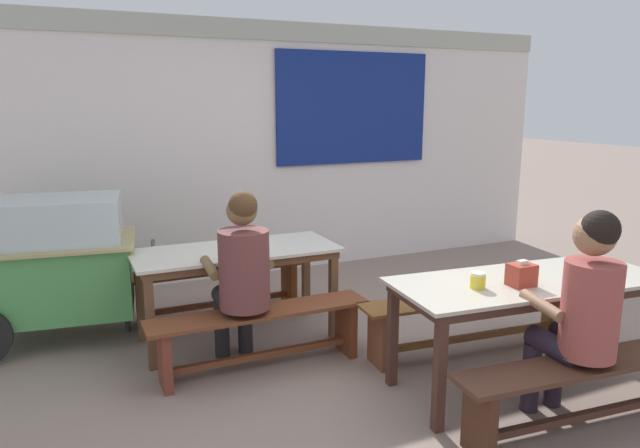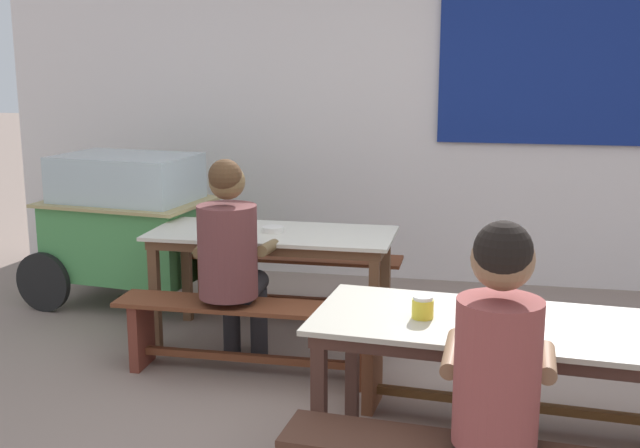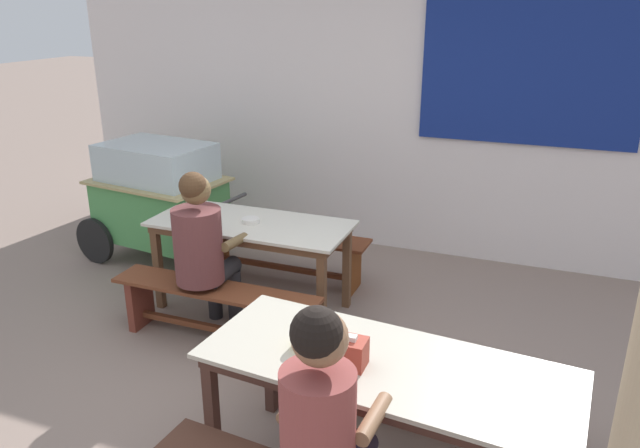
# 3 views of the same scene
# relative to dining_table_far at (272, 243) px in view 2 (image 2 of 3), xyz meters

# --- Properties ---
(ground_plane) EXTENTS (40.00, 40.00, 0.00)m
(ground_plane) POSITION_rel_dining_table_far_xyz_m (0.81, -1.04, -0.66)
(ground_plane) COLOR gray
(backdrop_wall) EXTENTS (7.23, 0.23, 2.69)m
(backdrop_wall) POSITION_rel_dining_table_far_xyz_m (0.84, 1.74, 0.75)
(backdrop_wall) COLOR silver
(backdrop_wall) RESTS_ON ground_plane
(dining_table_far) EXTENTS (1.58, 0.69, 0.74)m
(dining_table_far) POSITION_rel_dining_table_far_xyz_m (0.00, 0.00, 0.00)
(dining_table_far) COLOR beige
(dining_table_far) RESTS_ON ground_plane
(dining_table_near) EXTENTS (1.86, 0.86, 0.74)m
(dining_table_near) POSITION_rel_dining_table_far_xyz_m (1.52, -1.53, 0.01)
(dining_table_near) COLOR #B8B29F
(dining_table_near) RESTS_ON ground_plane
(bench_far_back) EXTENTS (1.57, 0.33, 0.44)m
(bench_far_back) POSITION_rel_dining_table_far_xyz_m (0.00, 0.59, -0.37)
(bench_far_back) COLOR brown
(bench_far_back) RESTS_ON ground_plane
(bench_far_front) EXTENTS (1.58, 0.31, 0.44)m
(bench_far_front) POSITION_rel_dining_table_far_xyz_m (-0.00, -0.59, -0.37)
(bench_far_front) COLOR brown
(bench_far_front) RESTS_ON ground_plane
(bench_near_back) EXTENTS (1.83, 0.45, 0.44)m
(bench_near_back) POSITION_rel_dining_table_far_xyz_m (1.57, -0.95, -0.37)
(bench_near_back) COLOR brown
(bench_near_back) RESTS_ON ground_plane
(food_cart) EXTENTS (1.56, 1.00, 1.14)m
(food_cart) POSITION_rel_dining_table_far_xyz_m (-1.29, 0.59, -0.01)
(food_cart) COLOR #4B984F
(food_cart) RESTS_ON ground_plane
(person_near_front) EXTENTS (0.44, 0.52, 1.31)m
(person_near_front) POSITION_rel_dining_table_far_xyz_m (1.40, -2.06, 0.09)
(person_near_front) COLOR #271E2D
(person_near_front) RESTS_ON ground_plane
(person_left_back_turned) EXTENTS (0.46, 0.55, 1.29)m
(person_left_back_turned) POSITION_rel_dining_table_far_xyz_m (-0.11, -0.53, 0.07)
(person_left_back_turned) COLOR #262427
(person_left_back_turned) RESTS_ON ground_plane
(tissue_box) EXTENTS (0.16, 0.13, 0.16)m
(tissue_box) POSITION_rel_dining_table_far_xyz_m (1.36, -1.62, 0.15)
(tissue_box) COLOR #9D3729
(tissue_box) RESTS_ON dining_table_near
(condiment_jar) EXTENTS (0.10, 0.10, 0.10)m
(condiment_jar) POSITION_rel_dining_table_far_xyz_m (1.09, -1.55, 0.13)
(condiment_jar) COLOR yellow
(condiment_jar) RESTS_ON dining_table_near
(soup_bowl) EXTENTS (0.14, 0.14, 0.04)m
(soup_bowl) POSITION_rel_dining_table_far_xyz_m (0.01, -0.02, 0.10)
(soup_bowl) COLOR silver
(soup_bowl) RESTS_ON dining_table_far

